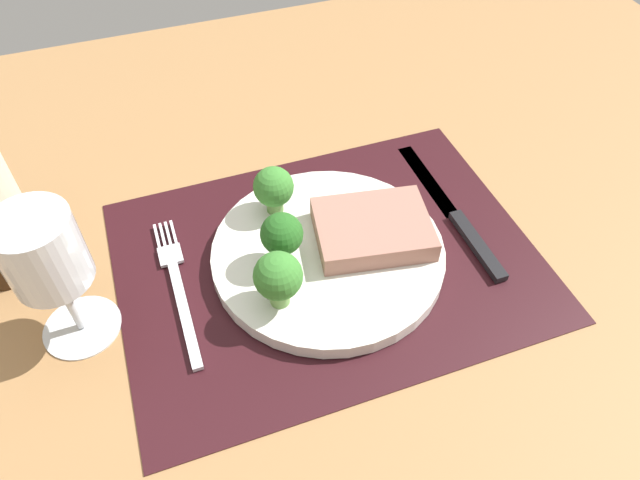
{
  "coord_description": "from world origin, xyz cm",
  "views": [
    {
      "loc": [
        -14.1,
        -36.92,
        47.03
      ],
      "look_at": [
        -0.39,
        1.38,
        1.9
      ],
      "focal_mm": 32.72,
      "sensor_mm": 36.0,
      "label": 1
    }
  ],
  "objects_px": {
    "steak": "(374,231)",
    "knife": "(457,217)",
    "plate": "(328,253)",
    "fork": "(178,286)",
    "wine_glass": "(46,260)"
  },
  "relations": [
    {
      "from": "knife",
      "to": "fork",
      "type": "bearing_deg",
      "value": 178.52
    },
    {
      "from": "plate",
      "to": "steak",
      "type": "height_order",
      "value": "steak"
    },
    {
      "from": "plate",
      "to": "steak",
      "type": "distance_m",
      "value": 0.05
    },
    {
      "from": "wine_glass",
      "to": "knife",
      "type": "bearing_deg",
      "value": 0.94
    },
    {
      "from": "steak",
      "to": "knife",
      "type": "height_order",
      "value": "steak"
    },
    {
      "from": "steak",
      "to": "knife",
      "type": "distance_m",
      "value": 0.11
    },
    {
      "from": "steak",
      "to": "knife",
      "type": "relative_size",
      "value": 0.51
    },
    {
      "from": "plate",
      "to": "steak",
      "type": "xyz_separation_m",
      "value": [
        0.05,
        -0.0,
        0.02
      ]
    },
    {
      "from": "fork",
      "to": "wine_glass",
      "type": "distance_m",
      "value": 0.14
    },
    {
      "from": "plate",
      "to": "wine_glass",
      "type": "xyz_separation_m",
      "value": [
        -0.25,
        -0.0,
        0.09
      ]
    },
    {
      "from": "steak",
      "to": "wine_glass",
      "type": "distance_m",
      "value": 0.31
    },
    {
      "from": "fork",
      "to": "plate",
      "type": "bearing_deg",
      "value": -2.72
    },
    {
      "from": "knife",
      "to": "wine_glass",
      "type": "distance_m",
      "value": 0.42
    },
    {
      "from": "plate",
      "to": "wine_glass",
      "type": "height_order",
      "value": "wine_glass"
    },
    {
      "from": "steak",
      "to": "wine_glass",
      "type": "height_order",
      "value": "wine_glass"
    }
  ]
}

